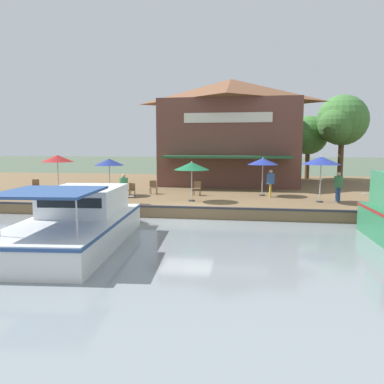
{
  "coord_description": "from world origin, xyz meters",
  "views": [
    {
      "loc": [
        17.9,
        2.98,
        3.65
      ],
      "look_at": [
        -1.0,
        0.11,
        1.3
      ],
      "focal_mm": 35.0,
      "sensor_mm": 36.0,
      "label": 1
    }
  ],
  "objects_px": {
    "cafe_chair_mid_patio": "(131,189)",
    "person_at_quay_edge": "(124,185)",
    "waterfront_restaurant": "(230,131)",
    "cafe_chair_facing_river": "(36,185)",
    "patio_umbrella_back_row": "(109,162)",
    "cafe_chair_under_first_umbrella": "(88,191)",
    "cafe_chair_far_corner_seat": "(153,186)",
    "motorboat_outer_channel": "(82,221)",
    "cafe_chair_back_row_seat": "(197,188)",
    "person_mid_patio": "(338,183)",
    "tree_upstream_bank": "(341,122)",
    "patio_umbrella_far_corner": "(263,162)",
    "patio_umbrella_near_quay_edge": "(321,161)",
    "patio_umbrella_mid_patio_right": "(192,166)",
    "patio_umbrella_mid_patio_left": "(57,159)",
    "person_near_entrance": "(270,180)",
    "tree_downstream_bank": "(307,136)"
  },
  "relations": [
    {
      "from": "patio_umbrella_mid_patio_left",
      "to": "cafe_chair_facing_river",
      "type": "bearing_deg",
      "value": -99.39
    },
    {
      "from": "patio_umbrella_far_corner",
      "to": "cafe_chair_far_corner_seat",
      "type": "xyz_separation_m",
      "value": [
        0.16,
        -6.88,
        -1.63
      ]
    },
    {
      "from": "patio_umbrella_back_row",
      "to": "patio_umbrella_far_corner",
      "type": "distance_m",
      "value": 9.47
    },
    {
      "from": "person_mid_patio",
      "to": "motorboat_outer_channel",
      "type": "xyz_separation_m",
      "value": [
        8.21,
        -11.2,
        -0.8
      ]
    },
    {
      "from": "patio_umbrella_mid_patio_right",
      "to": "person_at_quay_edge",
      "type": "distance_m",
      "value": 3.85
    },
    {
      "from": "patio_umbrella_back_row",
      "to": "cafe_chair_back_row_seat",
      "type": "bearing_deg",
      "value": 98.91
    },
    {
      "from": "person_at_quay_edge",
      "to": "motorboat_outer_channel",
      "type": "relative_size",
      "value": 0.18
    },
    {
      "from": "cafe_chair_back_row_seat",
      "to": "person_near_entrance",
      "type": "height_order",
      "value": "person_near_entrance"
    },
    {
      "from": "patio_umbrella_mid_patio_right",
      "to": "tree_upstream_bank",
      "type": "relative_size",
      "value": 0.3
    },
    {
      "from": "patio_umbrella_back_row",
      "to": "motorboat_outer_channel",
      "type": "height_order",
      "value": "patio_umbrella_back_row"
    },
    {
      "from": "cafe_chair_far_corner_seat",
      "to": "cafe_chair_mid_patio",
      "type": "bearing_deg",
      "value": -26.71
    },
    {
      "from": "patio_umbrella_far_corner",
      "to": "cafe_chair_under_first_umbrella",
      "type": "relative_size",
      "value": 2.77
    },
    {
      "from": "person_near_entrance",
      "to": "person_mid_patio",
      "type": "xyz_separation_m",
      "value": [
        1.26,
        3.61,
        -0.01
      ]
    },
    {
      "from": "waterfront_restaurant",
      "to": "cafe_chair_far_corner_seat",
      "type": "relative_size",
      "value": 12.93
    },
    {
      "from": "cafe_chair_mid_patio",
      "to": "person_near_entrance",
      "type": "bearing_deg",
      "value": 99.53
    },
    {
      "from": "waterfront_restaurant",
      "to": "person_near_entrance",
      "type": "xyz_separation_m",
      "value": [
        8.44,
        2.86,
        -3.27
      ]
    },
    {
      "from": "patio_umbrella_mid_patio_left",
      "to": "patio_umbrella_near_quay_edge",
      "type": "bearing_deg",
      "value": 84.71
    },
    {
      "from": "waterfront_restaurant",
      "to": "motorboat_outer_channel",
      "type": "height_order",
      "value": "waterfront_restaurant"
    },
    {
      "from": "cafe_chair_back_row_seat",
      "to": "person_at_quay_edge",
      "type": "distance_m",
      "value": 5.25
    },
    {
      "from": "patio_umbrella_far_corner",
      "to": "cafe_chair_facing_river",
      "type": "xyz_separation_m",
      "value": [
        0.49,
        -14.85,
        -1.63
      ]
    },
    {
      "from": "person_at_quay_edge",
      "to": "tree_downstream_bank",
      "type": "relative_size",
      "value": 0.27
    },
    {
      "from": "patio_umbrella_back_row",
      "to": "patio_umbrella_mid_patio_left",
      "type": "xyz_separation_m",
      "value": [
        -0.45,
        -3.66,
        0.19
      ]
    },
    {
      "from": "person_mid_patio",
      "to": "person_near_entrance",
      "type": "bearing_deg",
      "value": -109.21
    },
    {
      "from": "patio_umbrella_near_quay_edge",
      "to": "patio_umbrella_mid_patio_right",
      "type": "relative_size",
      "value": 1.14
    },
    {
      "from": "tree_upstream_bank",
      "to": "cafe_chair_mid_patio",
      "type": "bearing_deg",
      "value": -49.12
    },
    {
      "from": "patio_umbrella_back_row",
      "to": "cafe_chair_under_first_umbrella",
      "type": "distance_m",
      "value": 2.55
    },
    {
      "from": "person_mid_patio",
      "to": "tree_upstream_bank",
      "type": "height_order",
      "value": "tree_upstream_bank"
    },
    {
      "from": "patio_umbrella_back_row",
      "to": "cafe_chair_under_first_umbrella",
      "type": "xyz_separation_m",
      "value": [
        1.91,
        -0.59,
        -1.59
      ]
    },
    {
      "from": "waterfront_restaurant",
      "to": "cafe_chair_far_corner_seat",
      "type": "xyz_separation_m",
      "value": [
        8.01,
        -4.48,
        -3.81
      ]
    },
    {
      "from": "motorboat_outer_channel",
      "to": "cafe_chair_back_row_seat",
      "type": "bearing_deg",
      "value": 162.14
    },
    {
      "from": "cafe_chair_far_corner_seat",
      "to": "cafe_chair_under_first_umbrella",
      "type": "bearing_deg",
      "value": -45.98
    },
    {
      "from": "patio_umbrella_mid_patio_left",
      "to": "motorboat_outer_channel",
      "type": "xyz_separation_m",
      "value": [
        9.27,
        5.92,
        -2.05
      ]
    },
    {
      "from": "cafe_chair_facing_river",
      "to": "patio_umbrella_back_row",
      "type": "bearing_deg",
      "value": 82.19
    },
    {
      "from": "waterfront_restaurant",
      "to": "cafe_chair_back_row_seat",
      "type": "height_order",
      "value": "waterfront_restaurant"
    },
    {
      "from": "patio_umbrella_back_row",
      "to": "tree_downstream_bank",
      "type": "bearing_deg",
      "value": 135.48
    },
    {
      "from": "cafe_chair_under_first_umbrella",
      "to": "tree_downstream_bank",
      "type": "relative_size",
      "value": 0.15
    },
    {
      "from": "person_at_quay_edge",
      "to": "waterfront_restaurant",
      "type": "bearing_deg",
      "value": 157.77
    },
    {
      "from": "patio_umbrella_near_quay_edge",
      "to": "person_near_entrance",
      "type": "height_order",
      "value": "patio_umbrella_near_quay_edge"
    },
    {
      "from": "patio_umbrella_back_row",
      "to": "person_at_quay_edge",
      "type": "bearing_deg",
      "value": 32.36
    },
    {
      "from": "patio_umbrella_far_corner",
      "to": "tree_downstream_bank",
      "type": "xyz_separation_m",
      "value": [
        -12.82,
        4.44,
        1.84
      ]
    },
    {
      "from": "patio_umbrella_back_row",
      "to": "cafe_chair_facing_river",
      "type": "relative_size",
      "value": 2.73
    },
    {
      "from": "cafe_chair_mid_patio",
      "to": "person_at_quay_edge",
      "type": "relative_size",
      "value": 0.54
    },
    {
      "from": "patio_umbrella_back_row",
      "to": "cafe_chair_mid_patio",
      "type": "bearing_deg",
      "value": 65.34
    },
    {
      "from": "cafe_chair_facing_river",
      "to": "person_near_entrance",
      "type": "xyz_separation_m",
      "value": [
        0.09,
        15.3,
        0.55
      ]
    },
    {
      "from": "patio_umbrella_mid_patio_left",
      "to": "tree_downstream_bank",
      "type": "height_order",
      "value": "tree_downstream_bank"
    },
    {
      "from": "patio_umbrella_near_quay_edge",
      "to": "cafe_chair_mid_patio",
      "type": "height_order",
      "value": "patio_umbrella_near_quay_edge"
    },
    {
      "from": "cafe_chair_under_first_umbrella",
      "to": "tree_downstream_bank",
      "type": "distance_m",
      "value": 21.8
    },
    {
      "from": "cafe_chair_under_first_umbrella",
      "to": "motorboat_outer_channel",
      "type": "relative_size",
      "value": 0.09
    },
    {
      "from": "person_at_quay_edge",
      "to": "person_mid_patio",
      "type": "distance_m",
      "value": 11.75
    },
    {
      "from": "patio_umbrella_far_corner",
      "to": "person_near_entrance",
      "type": "bearing_deg",
      "value": 37.83
    }
  ]
}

